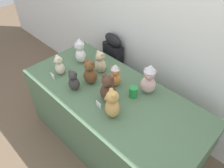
{
  "coord_description": "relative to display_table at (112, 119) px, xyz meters",
  "views": [
    {
      "loc": [
        1.06,
        -0.82,
        2.23
      ],
      "look_at": [
        0.0,
        0.25,
        0.91
      ],
      "focal_mm": 34.32,
      "sensor_mm": 36.0,
      "label": 1
    }
  ],
  "objects": [
    {
      "name": "name_card_front_left",
      "position": [
        0.04,
        -0.21,
        0.42
      ],
      "size": [
        0.07,
        0.02,
        0.05
      ],
      "primitive_type": "cube",
      "rotation": [
        0.0,
        0.0,
        -0.11
      ],
      "color": "white",
      "rests_on": "display_table"
    },
    {
      "name": "teddy_bear_chestnut",
      "position": [
        -0.27,
        -0.04,
        0.52
      ],
      "size": [
        0.18,
        0.16,
        0.28
      ],
      "rotation": [
        0.0,
        0.0,
        0.37
      ],
      "color": "brown",
      "rests_on": "display_table"
    },
    {
      "name": "teddy_bear_sand",
      "position": [
        -0.33,
        0.16,
        0.51
      ],
      "size": [
        0.13,
        0.12,
        0.25
      ],
      "rotation": [
        0.0,
        0.0,
        -0.0
      ],
      "color": "#CCB78E",
      "rests_on": "display_table"
    },
    {
      "name": "name_card_front_middle",
      "position": [
        -0.61,
        -0.27,
        0.42
      ],
      "size": [
        0.07,
        0.02,
        0.05
      ],
      "primitive_type": "cube",
      "rotation": [
        0.0,
        0.0,
        -0.11
      ],
      "color": "white",
      "rests_on": "display_table"
    },
    {
      "name": "teddy_bear_cream",
      "position": [
        -0.61,
        -0.17,
        0.5
      ],
      "size": [
        0.14,
        0.12,
        0.22
      ],
      "rotation": [
        0.0,
        0.0,
        -0.25
      ],
      "color": "beige",
      "rests_on": "display_table"
    },
    {
      "name": "ground_plane",
      "position": [
        0.0,
        -0.25,
        -0.39
      ],
      "size": [
        10.0,
        10.0,
        0.0
      ],
      "primitive_type": "plane",
      "color": "brown"
    },
    {
      "name": "party_cup_green",
      "position": [
        0.17,
        0.11,
        0.45
      ],
      "size": [
        0.08,
        0.08,
        0.11
      ],
      "primitive_type": "cylinder",
      "color": "#238C3D",
      "rests_on": "display_table"
    },
    {
      "name": "teddy_bear_cocoa",
      "position": [
        0.04,
        -0.09,
        0.53
      ],
      "size": [
        0.18,
        0.17,
        0.3
      ],
      "rotation": [
        0.0,
        0.0,
        0.32
      ],
      "color": "#4C3323",
      "rests_on": "display_table"
    },
    {
      "name": "teddy_bear_snow",
      "position": [
        -0.62,
        0.13,
        0.54
      ],
      "size": [
        0.18,
        0.17,
        0.3
      ],
      "rotation": [
        0.0,
        0.0,
        -0.56
      ],
      "color": "white",
      "rests_on": "display_table"
    },
    {
      "name": "teddy_bear_blush",
      "position": [
        0.23,
        0.26,
        0.55
      ],
      "size": [
        0.19,
        0.18,
        0.33
      ],
      "rotation": [
        0.0,
        0.0,
        0.49
      ],
      "color": "beige",
      "rests_on": "display_table"
    },
    {
      "name": "teddy_bear_honey",
      "position": [
        0.19,
        -0.19,
        0.53
      ],
      "size": [
        0.19,
        0.18,
        0.29
      ],
      "rotation": [
        0.0,
        0.0,
        -0.52
      ],
      "color": "tan",
      "rests_on": "display_table"
    },
    {
      "name": "teddy_bear_ginger",
      "position": [
        -0.06,
        0.11,
        0.52
      ],
      "size": [
        0.15,
        0.15,
        0.26
      ],
      "rotation": [
        0.0,
        0.0,
        0.59
      ],
      "color": "#D17F3D",
      "rests_on": "display_table"
    },
    {
      "name": "display_table",
      "position": [
        0.0,
        0.0,
        0.0
      ],
      "size": [
        1.91,
        0.88,
        0.79
      ],
      "primitive_type": "cube",
      "color": "#4C6B4C",
      "rests_on": "ground_plane"
    },
    {
      "name": "wall_back",
      "position": [
        0.0,
        0.69,
        0.91
      ],
      "size": [
        7.0,
        0.08,
        2.6
      ],
      "primitive_type": "cube",
      "color": "white",
      "rests_on": "ground_plane"
    },
    {
      "name": "instrument_case",
      "position": [
        -0.55,
        0.57,
        0.11
      ],
      "size": [
        0.29,
        0.16,
        1.0
      ],
      "rotation": [
        0.0,
        0.0,
        -0.14
      ],
      "color": "black",
      "rests_on": "ground_plane"
    },
    {
      "name": "teddy_bear_charcoal",
      "position": [
        -0.31,
        -0.22,
        0.5
      ],
      "size": [
        0.14,
        0.13,
        0.22
      ],
      "rotation": [
        0.0,
        0.0,
        0.36
      ],
      "color": "#383533",
      "rests_on": "display_table"
    }
  ]
}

